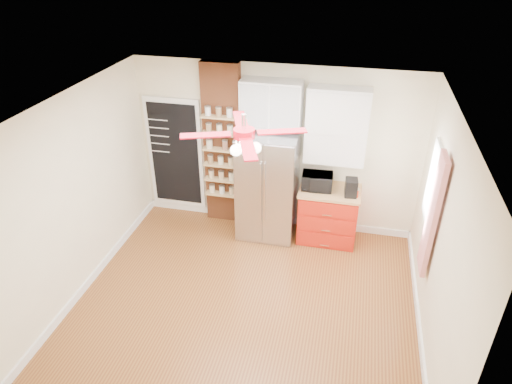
% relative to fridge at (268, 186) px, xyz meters
% --- Properties ---
extents(floor, '(4.50, 4.50, 0.00)m').
position_rel_fridge_xyz_m(floor, '(0.05, -1.63, -0.88)').
color(floor, brown).
rests_on(floor, ground).
extents(ceiling, '(4.50, 4.50, 0.00)m').
position_rel_fridge_xyz_m(ceiling, '(0.05, -1.63, 1.83)').
color(ceiling, white).
rests_on(ceiling, wall_back).
extents(wall_back, '(4.50, 0.02, 2.70)m').
position_rel_fridge_xyz_m(wall_back, '(0.05, 0.37, 0.48)').
color(wall_back, beige).
rests_on(wall_back, floor).
extents(wall_front, '(4.50, 0.02, 2.70)m').
position_rel_fridge_xyz_m(wall_front, '(0.05, -3.63, 0.48)').
color(wall_front, beige).
rests_on(wall_front, floor).
extents(wall_left, '(0.02, 4.00, 2.70)m').
position_rel_fridge_xyz_m(wall_left, '(-2.20, -1.63, 0.48)').
color(wall_left, beige).
rests_on(wall_left, floor).
extents(wall_right, '(0.02, 4.00, 2.70)m').
position_rel_fridge_xyz_m(wall_right, '(2.30, -1.63, 0.48)').
color(wall_right, beige).
rests_on(wall_right, floor).
extents(chalkboard, '(0.95, 0.05, 1.95)m').
position_rel_fridge_xyz_m(chalkboard, '(-1.65, 0.33, 0.23)').
color(chalkboard, white).
rests_on(chalkboard, wall_back).
extents(brick_pillar, '(0.60, 0.16, 2.70)m').
position_rel_fridge_xyz_m(brick_pillar, '(-0.80, 0.29, 0.48)').
color(brick_pillar, brown).
rests_on(brick_pillar, floor).
extents(fridge, '(0.90, 0.70, 1.75)m').
position_rel_fridge_xyz_m(fridge, '(0.00, 0.00, 0.00)').
color(fridge, '#BABABF').
rests_on(fridge, floor).
extents(upper_glass_cabinet, '(0.90, 0.35, 0.70)m').
position_rel_fridge_xyz_m(upper_glass_cabinet, '(0.00, 0.20, 1.27)').
color(upper_glass_cabinet, white).
rests_on(upper_glass_cabinet, wall_back).
extents(red_cabinet, '(0.94, 0.64, 0.90)m').
position_rel_fridge_xyz_m(red_cabinet, '(0.97, 0.05, -0.42)').
color(red_cabinet, red).
rests_on(red_cabinet, floor).
extents(upper_shelf_unit, '(0.90, 0.30, 1.15)m').
position_rel_fridge_xyz_m(upper_shelf_unit, '(0.97, 0.22, 1.00)').
color(upper_shelf_unit, white).
rests_on(upper_shelf_unit, wall_back).
extents(window, '(0.04, 0.75, 1.05)m').
position_rel_fridge_xyz_m(window, '(2.28, -0.73, 0.68)').
color(window, white).
rests_on(window, wall_right).
extents(curtain, '(0.06, 0.40, 1.55)m').
position_rel_fridge_xyz_m(curtain, '(2.23, -1.28, 0.57)').
color(curtain, red).
rests_on(curtain, wall_right).
extents(ceiling_fan, '(1.40, 1.40, 0.44)m').
position_rel_fridge_xyz_m(ceiling_fan, '(0.05, -1.63, 1.55)').
color(ceiling_fan, silver).
rests_on(ceiling_fan, ceiling).
extents(toaster_oven, '(0.48, 0.34, 0.26)m').
position_rel_fridge_xyz_m(toaster_oven, '(0.76, 0.04, 0.15)').
color(toaster_oven, black).
rests_on(toaster_oven, red_cabinet).
extents(coffee_maker, '(0.20, 0.22, 0.27)m').
position_rel_fridge_xyz_m(coffee_maker, '(1.28, -0.05, 0.16)').
color(coffee_maker, black).
rests_on(coffee_maker, red_cabinet).
extents(canister_left, '(0.12, 0.12, 0.12)m').
position_rel_fridge_xyz_m(canister_left, '(1.34, -0.07, 0.09)').
color(canister_left, '#B9240A').
rests_on(canister_left, red_cabinet).
extents(canister_right, '(0.11, 0.11, 0.13)m').
position_rel_fridge_xyz_m(canister_right, '(1.31, 0.05, 0.09)').
color(canister_right, red).
rests_on(canister_right, red_cabinet).
extents(pantry_jar_oats, '(0.12, 0.12, 0.13)m').
position_rel_fridge_xyz_m(pantry_jar_oats, '(-0.97, 0.14, 0.56)').
color(pantry_jar_oats, '#C4B896').
rests_on(pantry_jar_oats, brick_pillar).
extents(pantry_jar_beans, '(0.10, 0.10, 0.14)m').
position_rel_fridge_xyz_m(pantry_jar_beans, '(-0.71, 0.14, 0.57)').
color(pantry_jar_beans, '#875A45').
rests_on(pantry_jar_beans, brick_pillar).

